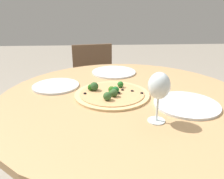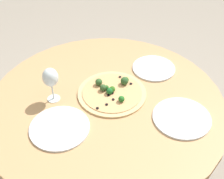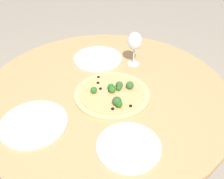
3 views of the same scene
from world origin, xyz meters
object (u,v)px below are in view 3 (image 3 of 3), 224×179
Objects in this scene: pizza at (113,93)px; plate_far at (129,146)px; wine_glass at (135,42)px; plate_near at (98,58)px; plate_side at (34,123)px.

plate_far is at bearing 64.27° from pizza.
wine_glass is 0.68× the size of plate_near.
plate_side is at bearing 29.00° from plate_near.
wine_glass is 0.25m from plate_near.
plate_near and plate_far have the same top height.
plate_near is (-0.13, -0.32, -0.01)m from pizza.
plate_far is (0.27, 0.60, 0.00)m from plate_near.
pizza reaches higher than plate_near.
plate_far is at bearing 66.14° from plate_near.
wine_glass is at bearing -149.22° from pizza.
wine_glass is 0.69× the size of plate_side.
plate_near and plate_side have the same top height.
wine_glass is 0.65m from plate_side.
wine_glass reaches higher than pizza.
plate_side is at bearing 10.32° from wine_glass.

